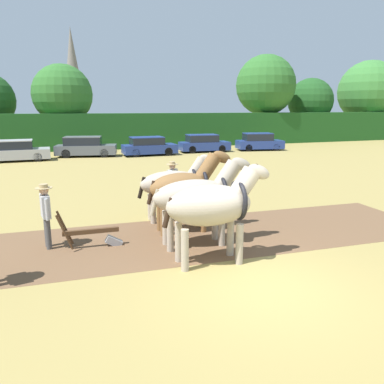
{
  "coord_description": "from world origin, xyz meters",
  "views": [
    {
      "loc": [
        -3.84,
        -6.27,
        3.66
      ],
      "look_at": [
        -0.05,
        4.44,
        1.1
      ],
      "focal_mm": 35.0,
      "sensor_mm": 36.0,
      "label": 1
    }
  ],
  "objects": [
    {
      "name": "tree_center",
      "position": [
        -3.26,
        30.53,
        4.84
      ],
      "size": [
        5.34,
        5.34,
        7.53
      ],
      "color": "#4C3823",
      "rests_on": "ground"
    },
    {
      "name": "draft_horse_trail_right",
      "position": [
        -0.35,
        5.29,
        1.24
      ],
      "size": [
        2.73,
        0.96,
        2.23
      ],
      "rotation": [
        0.0,
        0.0,
        -0.05
      ],
      "color": "#B2A38E",
      "rests_on": "ground"
    },
    {
      "name": "draft_horse_trail_left",
      "position": [
        -0.4,
        4.05,
        1.36
      ],
      "size": [
        2.67,
        1.02,
        2.48
      ],
      "rotation": [
        0.0,
        0.0,
        -0.05
      ],
      "color": "brown",
      "rests_on": "ground"
    },
    {
      "name": "ground_plane",
      "position": [
        0.0,
        0.0,
        0.0
      ],
      "size": [
        240.0,
        240.0,
        0.0
      ],
      "primitive_type": "plane",
      "color": "#998447"
    },
    {
      "name": "farmer_at_plow",
      "position": [
        -4.31,
        3.92,
        1.02
      ],
      "size": [
        0.44,
        0.67,
        1.74
      ],
      "rotation": [
        0.0,
        0.0,
        0.15
      ],
      "color": "#4C4C4C",
      "rests_on": "ground"
    },
    {
      "name": "draft_horse_lead_right",
      "position": [
        -0.46,
        2.81,
        1.37
      ],
      "size": [
        2.89,
        1.05,
        2.44
      ],
      "rotation": [
        0.0,
        0.0,
        -0.05
      ],
      "color": "#B2A38E",
      "rests_on": "ground"
    },
    {
      "name": "farmer_beside_team",
      "position": [
        -0.0,
        6.76,
        1.03
      ],
      "size": [
        0.51,
        0.5,
        1.74
      ],
      "rotation": [
        0.0,
        0.0,
        -0.79
      ],
      "color": "#28334C",
      "rests_on": "ground"
    },
    {
      "name": "tree_far_right",
      "position": [
        32.61,
        31.37,
        5.63
      ],
      "size": [
        7.41,
        7.41,
        9.34
      ],
      "color": "brown",
      "rests_on": "ground"
    },
    {
      "name": "plowed_furrow_strip",
      "position": [
        -3.79,
        3.59,
        0.0
      ],
      "size": [
        21.78,
        4.84,
        0.01
      ],
      "primitive_type": "cube",
      "rotation": [
        0.0,
        0.0,
        -0.05
      ],
      "color": "brown",
      "rests_on": "ground"
    },
    {
      "name": "parked_car_center",
      "position": [
        2.77,
        22.61,
        0.7
      ],
      "size": [
        4.22,
        1.9,
        1.46
      ],
      "rotation": [
        0.0,
        0.0,
        0.02
      ],
      "color": "navy",
      "rests_on": "ground"
    },
    {
      "name": "draft_horse_lead_left",
      "position": [
        -0.53,
        1.57,
        1.43
      ],
      "size": [
        2.73,
        1.11,
        2.44
      ],
      "rotation": [
        0.0,
        0.0,
        -0.05
      ],
      "color": "#B2A38E",
      "rests_on": "ground"
    },
    {
      "name": "plow",
      "position": [
        -3.09,
        3.56,
        0.32
      ],
      "size": [
        1.69,
        0.48,
        1.13
      ],
      "rotation": [
        0.0,
        0.0,
        -0.05
      ],
      "color": "#4C331E",
      "rests_on": "ground"
    },
    {
      "name": "parked_car_center_left",
      "position": [
        -1.99,
        23.5,
        0.74
      ],
      "size": [
        4.75,
        2.61,
        1.54
      ],
      "rotation": [
        0.0,
        0.0,
        -0.21
      ],
      "color": "#565B66",
      "rests_on": "ground"
    },
    {
      "name": "hedgerow",
      "position": [
        0.0,
        28.36,
        1.59
      ],
      "size": [
        77.06,
        1.45,
        3.18
      ],
      "primitive_type": "cube",
      "color": "#1E511E",
      "rests_on": "ground"
    },
    {
      "name": "tree_right",
      "position": [
        24.04,
        31.24,
        4.42
      ],
      "size": [
        5.18,
        5.18,
        7.03
      ],
      "color": "brown",
      "rests_on": "ground"
    },
    {
      "name": "tree_center_right",
      "position": [
        17.46,
        30.26,
        6.01
      ],
      "size": [
        6.36,
        6.36,
        9.21
      ],
      "color": "#4C3823",
      "rests_on": "ground"
    },
    {
      "name": "parked_car_left",
      "position": [
        -6.83,
        22.5,
        0.71
      ],
      "size": [
        4.53,
        1.98,
        1.48
      ],
      "rotation": [
        0.0,
        0.0,
        0.03
      ],
      "color": "#A8A8B2",
      "rests_on": "ground"
    },
    {
      "name": "parked_car_right",
      "position": [
        12.77,
        22.96,
        0.72
      ],
      "size": [
        4.25,
        2.46,
        1.51
      ],
      "rotation": [
        0.0,
        0.0,
        -0.18
      ],
      "color": "navy",
      "rests_on": "ground"
    },
    {
      "name": "church_spire",
      "position": [
        -0.74,
        64.49,
        8.96
      ],
      "size": [
        2.64,
        2.64,
        17.13
      ],
      "color": "gray",
      "rests_on": "ground"
    },
    {
      "name": "parked_car_center_right",
      "position": [
        7.68,
        23.34,
        0.71
      ],
      "size": [
        4.28,
        1.93,
        1.48
      ],
      "rotation": [
        0.0,
        0.0,
        -0.05
      ],
      "color": "navy",
      "rests_on": "ground"
    }
  ]
}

